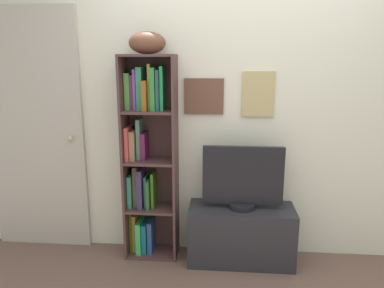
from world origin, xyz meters
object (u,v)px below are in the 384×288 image
Objects in this scene: tv_stand at (241,234)px; bookshelf at (147,159)px; television at (243,178)px; door at (36,132)px; football at (147,43)px.

bookshelf is at bearing 174.23° from tv_stand.
television is (-0.00, 0.00, 0.49)m from tv_stand.
television is 0.31× the size of door.
football is 0.44× the size of television.
tv_stand is 0.49m from television.
bookshelf is 0.81× the size of door.
television is 1.82m from door.
football is 0.14× the size of door.
door reaches higher than football.
bookshelf reaches higher than television.
bookshelf is at bearing 142.84° from football.
television is (0.76, -0.05, -1.06)m from football.
door is (-1.78, 0.16, 0.32)m from television.
tv_stand is 0.41× the size of door.
football is (0.04, -0.03, 0.93)m from bookshelf.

